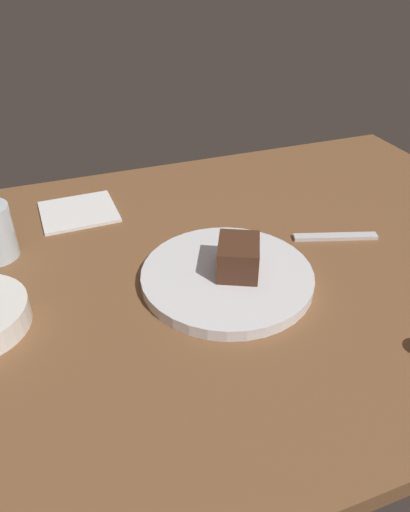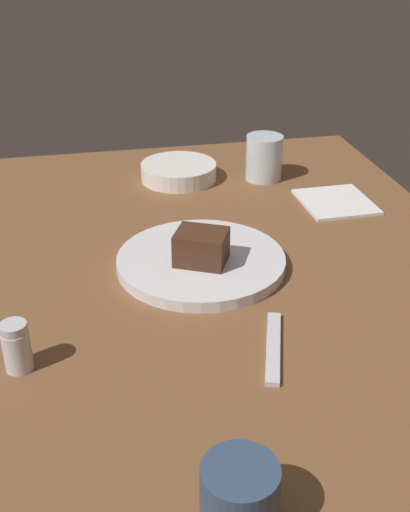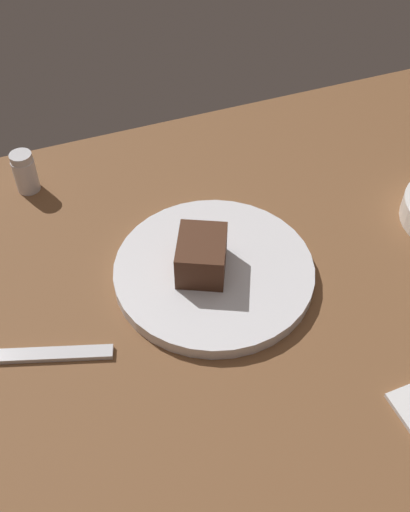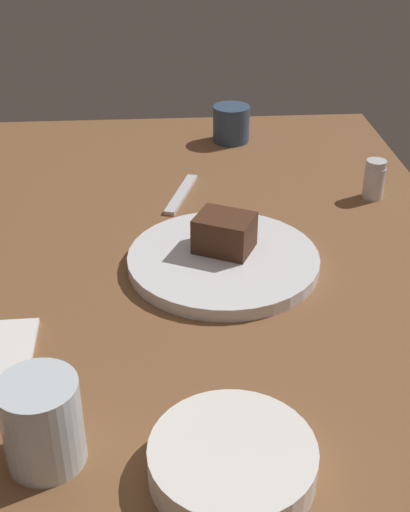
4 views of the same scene
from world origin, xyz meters
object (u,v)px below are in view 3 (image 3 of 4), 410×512
chocolate_cake_slice (202,255)px  dessert_spoon (50,352)px  salt_shaker (25,172)px  dessert_plate (214,271)px

chocolate_cake_slice → dessert_spoon: bearing=12.9°
dessert_spoon → salt_shaker: bearing=103.0°
dessert_plate → salt_shaker: bearing=-53.2°
dessert_plate → chocolate_cake_slice: (1.65, -0.28, 3.51)cm
dessert_plate → chocolate_cake_slice: chocolate_cake_slice is taller
salt_shaker → dessert_spoon: 32.14cm
dessert_plate → chocolate_cake_slice: 3.89cm
salt_shaker → dessert_spoon: size_ratio=0.45×
chocolate_cake_slice → dessert_spoon: size_ratio=0.52×
salt_shaker → dessert_spoon: salt_shaker is taller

